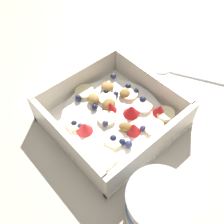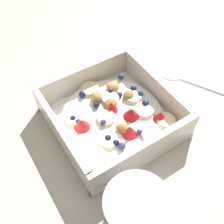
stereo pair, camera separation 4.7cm
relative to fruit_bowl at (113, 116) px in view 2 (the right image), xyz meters
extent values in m
plane|color=beige|center=(-0.02, 0.00, -0.02)|extent=(2.40, 2.40, 0.00)
cube|color=white|center=(0.00, 0.00, -0.01)|extent=(0.21, 0.21, 0.01)
cube|color=white|center=(0.00, -0.10, 0.01)|extent=(0.21, 0.01, 0.06)
cube|color=white|center=(0.00, 0.10, 0.01)|extent=(0.21, 0.01, 0.06)
cube|color=white|center=(-0.10, 0.00, 0.01)|extent=(0.01, 0.19, 0.06)
cube|color=white|center=(0.10, 0.00, 0.01)|extent=(0.01, 0.19, 0.06)
cylinder|color=white|center=(0.00, 0.00, 0.00)|extent=(0.18, 0.18, 0.01)
cylinder|color=beige|center=(-0.07, 0.06, 0.01)|extent=(0.05, 0.05, 0.01)
cylinder|color=#F4EAB7|center=(-0.06, -0.01, 0.01)|extent=(0.04, 0.04, 0.01)
cylinder|color=#F7EFC6|center=(-0.01, -0.03, 0.01)|extent=(0.04, 0.04, 0.01)
cylinder|color=#F4EAB7|center=(0.04, 0.04, 0.01)|extent=(0.04, 0.04, 0.01)
cylinder|color=beige|center=(0.06, -0.03, 0.01)|extent=(0.04, 0.04, 0.01)
cylinder|color=beige|center=(0.00, -0.08, 0.01)|extent=(0.05, 0.05, 0.01)
cylinder|color=#F7EFC6|center=(-0.05, 0.02, 0.01)|extent=(0.05, 0.05, 0.01)
cylinder|color=#F7EFC6|center=(0.07, 0.06, 0.01)|extent=(0.05, 0.05, 0.01)
cylinder|color=#F4EAB7|center=(0.01, 0.00, 0.01)|extent=(0.05, 0.05, 0.01)
cylinder|color=#F4EAB7|center=(-0.03, 0.07, 0.01)|extent=(0.04, 0.04, 0.01)
cone|color=red|center=(0.00, 0.05, 0.01)|extent=(0.03, 0.03, 0.02)
cone|color=red|center=(0.00, -0.01, 0.01)|extent=(0.03, 0.03, 0.02)
cone|color=red|center=(-0.03, 0.02, 0.01)|extent=(0.04, 0.04, 0.02)
cone|color=red|center=(0.06, -0.01, 0.01)|extent=(0.04, 0.04, 0.02)
cone|color=red|center=(-0.06, 0.05, 0.01)|extent=(0.03, 0.03, 0.02)
sphere|color=#191E3D|center=(-0.02, -0.05, 0.01)|extent=(0.01, 0.01, 0.01)
sphere|color=#191E3D|center=(0.02, -0.07, 0.01)|extent=(0.01, 0.01, 0.01)
sphere|color=navy|center=(-0.06, -0.07, 0.01)|extent=(0.01, 0.01, 0.01)
sphere|color=navy|center=(0.06, -0.02, 0.01)|extent=(0.01, 0.01, 0.01)
sphere|color=navy|center=(0.02, 0.07, 0.01)|extent=(0.01, 0.01, 0.01)
sphere|color=#191E3D|center=(0.03, 0.06, 0.01)|extent=(0.01, 0.01, 0.01)
sphere|color=#23284C|center=(-0.07, -0.01, 0.01)|extent=(0.01, 0.01, 0.01)
sphere|color=#191E3D|center=(0.07, -0.03, 0.01)|extent=(0.01, 0.01, 0.01)
sphere|color=#191E3D|center=(-0.07, -0.03, 0.01)|extent=(0.01, 0.01, 0.01)
sphere|color=#191E3D|center=(0.04, 0.04, 0.01)|extent=(0.01, 0.01, 0.01)
sphere|color=navy|center=(-0.02, 0.06, 0.01)|extent=(0.01, 0.01, 0.01)
sphere|color=navy|center=(-0.04, -0.03, 0.01)|extent=(0.01, 0.01, 0.01)
sphere|color=#23284C|center=(-0.06, 0.01, 0.01)|extent=(0.01, 0.01, 0.01)
sphere|color=navy|center=(0.03, 0.01, 0.01)|extent=(0.01, 0.01, 0.01)
sphere|color=#23284C|center=(-0.05, -0.02, 0.01)|extent=(0.01, 0.01, 0.01)
sphere|color=#191E3D|center=(0.02, -0.03, 0.01)|extent=(0.01, 0.01, 0.01)
ellipsoid|color=olive|center=(-0.05, -0.02, 0.01)|extent=(0.03, 0.03, 0.01)
ellipsoid|color=tan|center=(-0.03, -0.05, 0.01)|extent=(0.03, 0.03, 0.02)
ellipsoid|color=olive|center=(0.00, 0.04, 0.01)|extent=(0.03, 0.03, 0.01)
ellipsoid|color=olive|center=(-0.01, -0.02, 0.01)|extent=(0.03, 0.03, 0.02)
ellipsoid|color=tan|center=(0.01, -0.05, 0.01)|extent=(0.03, 0.03, 0.02)
ellipsoid|color=silver|center=(-0.17, -0.04, -0.01)|extent=(0.05, 0.06, 0.01)
cylinder|color=silver|center=(-0.21, 0.04, -0.02)|extent=(0.07, 0.11, 0.01)
cylinder|color=beige|center=(0.07, 0.17, 0.02)|extent=(0.08, 0.08, 0.08)
cylinder|color=#2D5193|center=(0.07, 0.17, 0.02)|extent=(0.08, 0.08, 0.02)
cylinder|color=#B7BCC6|center=(0.07, 0.17, 0.06)|extent=(0.09, 0.09, 0.00)
camera|label=1|loc=(0.20, 0.22, 0.38)|focal=42.33mm
camera|label=2|loc=(0.16, 0.25, 0.38)|focal=42.33mm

